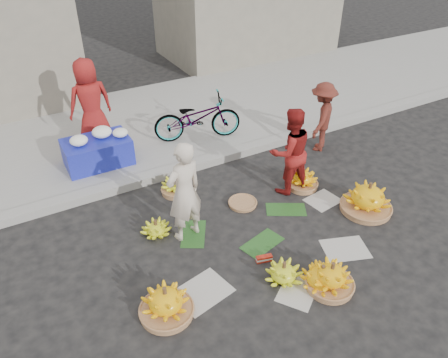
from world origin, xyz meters
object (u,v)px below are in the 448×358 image
banana_bunch_0 (166,303)px  flower_table (98,150)px  banana_bunch_4 (368,198)px  bicycle (197,118)px  vendor_cream (184,192)px

banana_bunch_0 → flower_table: (0.25, 3.75, 0.21)m
banana_bunch_4 → bicycle: size_ratio=0.47×
banana_bunch_4 → vendor_cream: bearing=162.7°
vendor_cream → flower_table: 2.62m
bicycle → flower_table: bearing=106.0°
banana_bunch_0 → vendor_cream: (0.85, 1.23, 0.60)m
bicycle → banana_bunch_0: bearing=164.7°
banana_bunch_0 → flower_table: flower_table is taller
banana_bunch_4 → flower_table: (-3.44, 3.40, 0.16)m
banana_bunch_4 → bicycle: bearing=112.2°
vendor_cream → banana_bunch_4: bearing=150.7°
vendor_cream → bicycle: bearing=-131.9°
banana_bunch_0 → flower_table: 3.76m
flower_table → bicycle: size_ratio=0.68×
banana_bunch_4 → vendor_cream: (-2.83, 0.88, 0.56)m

